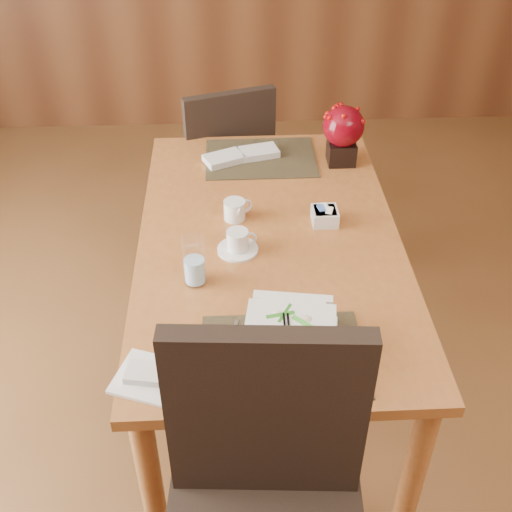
{
  "coord_description": "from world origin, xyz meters",
  "views": [
    {
      "loc": [
        -0.14,
        -1.17,
        2.06
      ],
      "look_at": [
        -0.06,
        0.35,
        0.87
      ],
      "focal_mm": 45.0,
      "sensor_mm": 36.0,
      "label": 1
    }
  ],
  "objects_px": {
    "soup_setting": "(290,337)",
    "berry_decor": "(343,132)",
    "sugar_caddy": "(325,216)",
    "near_chair": "(265,512)",
    "creamer_jug": "(235,210)",
    "far_chair": "(224,163)",
    "bread_plate": "(147,377)",
    "water_glass": "(194,261)",
    "coffee_cup": "(238,242)",
    "dining_table": "(269,260)"
  },
  "relations": [
    {
      "from": "soup_setting",
      "to": "creamer_jug",
      "type": "xyz_separation_m",
      "value": [
        -0.14,
        0.65,
        -0.02
      ]
    },
    {
      "from": "coffee_cup",
      "to": "near_chair",
      "type": "height_order",
      "value": "near_chair"
    },
    {
      "from": "bread_plate",
      "to": "far_chair",
      "type": "distance_m",
      "value": 1.56
    },
    {
      "from": "bread_plate",
      "to": "berry_decor",
      "type": "bearing_deg",
      "value": 58.22
    },
    {
      "from": "soup_setting",
      "to": "sugar_caddy",
      "type": "relative_size",
      "value": 3.36
    },
    {
      "from": "sugar_caddy",
      "to": "creamer_jug",
      "type": "bearing_deg",
      "value": 172.49
    },
    {
      "from": "bread_plate",
      "to": "near_chair",
      "type": "relative_size",
      "value": 0.15
    },
    {
      "from": "soup_setting",
      "to": "water_glass",
      "type": "height_order",
      "value": "water_glass"
    },
    {
      "from": "dining_table",
      "to": "bread_plate",
      "type": "height_order",
      "value": "bread_plate"
    },
    {
      "from": "water_glass",
      "to": "far_chair",
      "type": "relative_size",
      "value": 0.18
    },
    {
      "from": "soup_setting",
      "to": "berry_decor",
      "type": "relative_size",
      "value": 1.25
    },
    {
      "from": "soup_setting",
      "to": "creamer_jug",
      "type": "distance_m",
      "value": 0.67
    },
    {
      "from": "near_chair",
      "to": "sugar_caddy",
      "type": "bearing_deg",
      "value": 78.93
    },
    {
      "from": "bread_plate",
      "to": "sugar_caddy",
      "type": "bearing_deg",
      "value": 50.65
    },
    {
      "from": "water_glass",
      "to": "far_chair",
      "type": "height_order",
      "value": "far_chair"
    },
    {
      "from": "water_glass",
      "to": "bread_plate",
      "type": "distance_m",
      "value": 0.42
    },
    {
      "from": "berry_decor",
      "to": "coffee_cup",
      "type": "bearing_deg",
      "value": -127.26
    },
    {
      "from": "far_chair",
      "to": "berry_decor",
      "type": "bearing_deg",
      "value": 122.07
    },
    {
      "from": "soup_setting",
      "to": "creamer_jug",
      "type": "height_order",
      "value": "soup_setting"
    },
    {
      "from": "coffee_cup",
      "to": "water_glass",
      "type": "height_order",
      "value": "water_glass"
    },
    {
      "from": "far_chair",
      "to": "bread_plate",
      "type": "bearing_deg",
      "value": 64.48
    },
    {
      "from": "coffee_cup",
      "to": "water_glass",
      "type": "relative_size",
      "value": 0.83
    },
    {
      "from": "creamer_jug",
      "to": "water_glass",
      "type": "bearing_deg",
      "value": -135.48
    },
    {
      "from": "coffee_cup",
      "to": "water_glass",
      "type": "xyz_separation_m",
      "value": [
        -0.14,
        -0.16,
        0.05
      ]
    },
    {
      "from": "soup_setting",
      "to": "creamer_jug",
      "type": "bearing_deg",
      "value": 110.77
    },
    {
      "from": "dining_table",
      "to": "berry_decor",
      "type": "bearing_deg",
      "value": 57.52
    },
    {
      "from": "soup_setting",
      "to": "water_glass",
      "type": "relative_size",
      "value": 1.82
    },
    {
      "from": "dining_table",
      "to": "creamer_jug",
      "type": "xyz_separation_m",
      "value": [
        -0.12,
        0.13,
        0.13
      ]
    },
    {
      "from": "dining_table",
      "to": "water_glass",
      "type": "relative_size",
      "value": 9.08
    },
    {
      "from": "soup_setting",
      "to": "far_chair",
      "type": "xyz_separation_m",
      "value": [
        -0.17,
        1.44,
        -0.28
      ]
    },
    {
      "from": "far_chair",
      "to": "creamer_jug",
      "type": "bearing_deg",
      "value": 75.23
    },
    {
      "from": "near_chair",
      "to": "far_chair",
      "type": "bearing_deg",
      "value": 96.49
    },
    {
      "from": "sugar_caddy",
      "to": "berry_decor",
      "type": "relative_size",
      "value": 0.37
    },
    {
      "from": "water_glass",
      "to": "far_chair",
      "type": "bearing_deg",
      "value": 85.23
    },
    {
      "from": "water_glass",
      "to": "coffee_cup",
      "type": "bearing_deg",
      "value": 48.49
    },
    {
      "from": "water_glass",
      "to": "dining_table",
      "type": "bearing_deg",
      "value": 41.36
    },
    {
      "from": "sugar_caddy",
      "to": "near_chair",
      "type": "xyz_separation_m",
      "value": [
        -0.27,
        -1.02,
        -0.16
      ]
    },
    {
      "from": "coffee_cup",
      "to": "berry_decor",
      "type": "xyz_separation_m",
      "value": [
        0.43,
        0.57,
        0.1
      ]
    },
    {
      "from": "berry_decor",
      "to": "bread_plate",
      "type": "relative_size",
      "value": 1.5
    },
    {
      "from": "dining_table",
      "to": "near_chair",
      "type": "xyz_separation_m",
      "value": [
        -0.07,
        -0.93,
        -0.04
      ]
    },
    {
      "from": "bread_plate",
      "to": "near_chair",
      "type": "distance_m",
      "value": 0.46
    },
    {
      "from": "soup_setting",
      "to": "coffee_cup",
      "type": "xyz_separation_m",
      "value": [
        -0.13,
        0.46,
        -0.02
      ]
    },
    {
      "from": "bread_plate",
      "to": "coffee_cup",
      "type": "bearing_deg",
      "value": 64.72
    },
    {
      "from": "creamer_jug",
      "to": "berry_decor",
      "type": "bearing_deg",
      "value": 16.33
    },
    {
      "from": "dining_table",
      "to": "far_chair",
      "type": "relative_size",
      "value": 1.62
    },
    {
      "from": "berry_decor",
      "to": "soup_setting",
      "type": "bearing_deg",
      "value": -106.35
    },
    {
      "from": "water_glass",
      "to": "near_chair",
      "type": "relative_size",
      "value": 0.15
    },
    {
      "from": "coffee_cup",
      "to": "bread_plate",
      "type": "bearing_deg",
      "value": -115.28
    },
    {
      "from": "sugar_caddy",
      "to": "far_chair",
      "type": "bearing_deg",
      "value": 113.12
    },
    {
      "from": "bread_plate",
      "to": "near_chair",
      "type": "bearing_deg",
      "value": -47.06
    }
  ]
}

